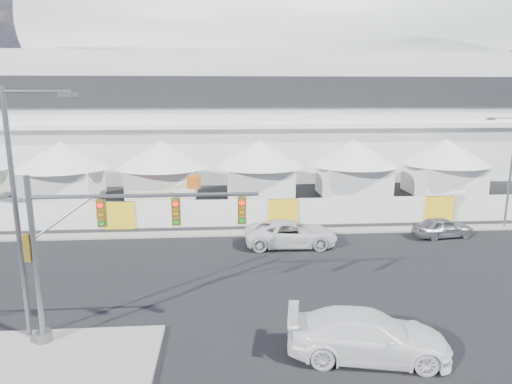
{
  "coord_description": "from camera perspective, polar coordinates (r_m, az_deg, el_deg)",
  "views": [
    {
      "loc": [
        1.5,
        -18.25,
        9.68
      ],
      "look_at": [
        3.63,
        10.0,
        3.53
      ],
      "focal_mm": 32.0,
      "sensor_mm": 36.0,
      "label": 1
    }
  ],
  "objects": [
    {
      "name": "ground",
      "position": [
        20.71,
        -8.27,
        -15.75
      ],
      "size": [
        160.0,
        160.0,
        0.0
      ],
      "primitive_type": "plane",
      "color": "black",
      "rests_on": "ground"
    },
    {
      "name": "median_island",
      "position": [
        19.52,
        -27.82,
        -18.76
      ],
      "size": [
        10.0,
        5.0,
        0.15
      ],
      "primitive_type": "cube",
      "color": "gray",
      "rests_on": "ground"
    },
    {
      "name": "far_curb",
      "position": [
        37.16,
        25.8,
        -4.02
      ],
      "size": [
        80.0,
        1.2,
        0.12
      ],
      "primitive_type": "cube",
      "color": "gray",
      "rests_on": "ground"
    },
    {
      "name": "stadium",
      "position": [
        60.19,
        2.62,
        12.01
      ],
      "size": [
        80.0,
        24.8,
        21.98
      ],
      "color": "silver",
      "rests_on": "ground"
    },
    {
      "name": "tent_row",
      "position": [
        42.77,
        -5.62,
        3.4
      ],
      "size": [
        53.4,
        8.4,
        5.4
      ],
      "color": "white",
      "rests_on": "ground"
    },
    {
      "name": "hoarding_fence",
      "position": [
        34.18,
        3.39,
        -2.49
      ],
      "size": [
        70.0,
        0.25,
        2.0
      ],
      "primitive_type": "cube",
      "color": "white",
      "rests_on": "ground"
    },
    {
      "name": "sedan_silver",
      "position": [
        33.85,
        22.33,
        -4.1
      ],
      "size": [
        2.16,
        4.25,
        1.39
      ],
      "primitive_type": "imported",
      "rotation": [
        0.0,
        0.0,
        1.7
      ],
      "color": "#9B9A9E",
      "rests_on": "ground"
    },
    {
      "name": "pickup_curb",
      "position": [
        29.6,
        4.38,
        -5.2
      ],
      "size": [
        2.87,
        6.0,
        1.65
      ],
      "primitive_type": "imported",
      "rotation": [
        0.0,
        0.0,
        1.55
      ],
      "color": "silver",
      "rests_on": "ground"
    },
    {
      "name": "pickup_near",
      "position": [
        18.27,
        13.83,
        -16.98
      ],
      "size": [
        3.43,
        6.31,
        1.74
      ],
      "primitive_type": "imported",
      "rotation": [
        0.0,
        0.0,
        1.4
      ],
      "color": "white",
      "rests_on": "ground"
    },
    {
      "name": "lot_car_a",
      "position": [
        43.29,
        24.71,
        -0.79
      ],
      "size": [
        3.11,
        4.87,
        1.52
      ],
      "primitive_type": "imported",
      "rotation": [
        0.0,
        0.0,
        1.21
      ],
      "color": "white",
      "rests_on": "ground"
    },
    {
      "name": "lot_car_b",
      "position": [
        42.99,
        28.08,
        -1.27
      ],
      "size": [
        1.87,
        4.23,
        1.42
      ],
      "primitive_type": "imported",
      "rotation": [
        0.0,
        0.0,
        1.52
      ],
      "color": "black",
      "rests_on": "ground"
    },
    {
      "name": "lot_car_c",
      "position": [
        41.28,
        -27.69,
        -1.71
      ],
      "size": [
        2.44,
        5.19,
        1.46
      ],
      "primitive_type": "imported",
      "rotation": [
        0.0,
        0.0,
        1.49
      ],
      "color": "silver",
      "rests_on": "ground"
    },
    {
      "name": "traffic_mast",
      "position": [
        18.55,
        -20.2,
        -6.82
      ],
      "size": [
        8.8,
        0.64,
        6.62
      ],
      "color": "gray",
      "rests_on": "median_island"
    },
    {
      "name": "streetlight_median",
      "position": [
        19.43,
        -27.25,
        -0.7
      ],
      "size": [
        2.71,
        0.27,
        9.81
      ],
      "color": "slate",
      "rests_on": "median_island"
    },
    {
      "name": "streetlight_curb",
      "position": [
        37.26,
        29.08,
        3.11
      ],
      "size": [
        2.43,
        0.55,
        8.2
      ],
      "color": "gray",
      "rests_on": "ground"
    },
    {
      "name": "boom_lift",
      "position": [
        37.39,
        -13.49,
        -1.63
      ],
      "size": [
        6.98,
        2.25,
        3.46
      ],
      "rotation": [
        0.0,
        0.0,
        -0.22
      ],
      "color": "#C75812",
      "rests_on": "ground"
    }
  ]
}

